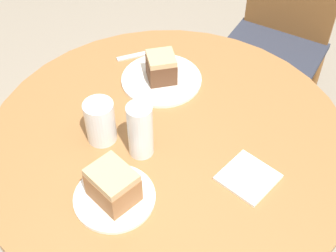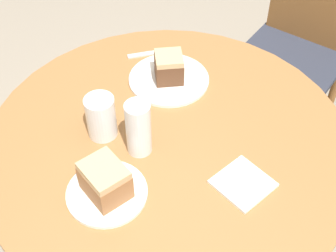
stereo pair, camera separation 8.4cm
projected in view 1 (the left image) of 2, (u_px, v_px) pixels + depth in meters
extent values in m
cylinder|color=#9E6B3D|center=(168.00, 215.00, 1.55)|extent=(0.12, 0.12, 0.71)
cylinder|color=#9E6B3D|center=(168.00, 140.00, 1.28)|extent=(1.00, 1.00, 0.03)
cylinder|color=brown|center=(202.00, 113.00, 2.10)|extent=(0.04, 0.04, 0.44)
cylinder|color=brown|center=(280.00, 144.00, 1.97)|extent=(0.04, 0.04, 0.44)
cylinder|color=brown|center=(240.00, 62.00, 2.36)|extent=(0.04, 0.04, 0.44)
cylinder|color=brown|center=(312.00, 87.00, 2.23)|extent=(0.04, 0.04, 0.44)
cube|color=#2D3342|center=(266.00, 60.00, 2.00)|extent=(0.48, 0.52, 0.03)
cylinder|color=white|center=(161.00, 79.00, 1.43)|extent=(0.24, 0.24, 0.01)
cylinder|color=white|center=(115.00, 197.00, 1.12)|extent=(0.20, 0.20, 0.01)
cube|color=brown|center=(161.00, 70.00, 1.40)|extent=(0.12, 0.12, 0.07)
cube|color=tan|center=(161.00, 58.00, 1.37)|extent=(0.11, 0.11, 0.02)
cube|color=#9E6B42|center=(113.00, 187.00, 1.09)|extent=(0.12, 0.10, 0.07)
cube|color=tan|center=(111.00, 175.00, 1.06)|extent=(0.12, 0.10, 0.02)
cylinder|color=beige|center=(101.00, 128.00, 1.24)|extent=(0.07, 0.07, 0.07)
cylinder|color=white|center=(100.00, 122.00, 1.22)|extent=(0.08, 0.08, 0.12)
cylinder|color=silver|center=(141.00, 139.00, 1.20)|extent=(0.06, 0.06, 0.09)
cylinder|color=white|center=(140.00, 130.00, 1.18)|extent=(0.07, 0.07, 0.16)
cube|color=white|center=(248.00, 177.00, 1.17)|extent=(0.13, 0.13, 0.01)
cube|color=silver|center=(140.00, 54.00, 1.52)|extent=(0.10, 0.14, 0.00)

